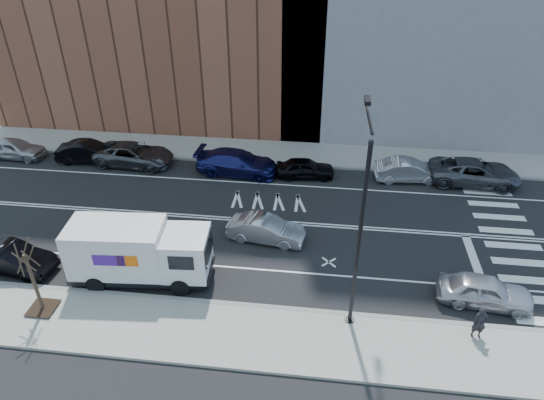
% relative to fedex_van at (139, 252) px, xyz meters
% --- Properties ---
extents(ground, '(120.00, 120.00, 0.00)m').
position_rel_fedex_van_xyz_m(ground, '(3.24, 5.60, -1.64)').
color(ground, black).
rests_on(ground, ground).
extents(sidewalk_near, '(44.00, 3.60, 0.15)m').
position_rel_fedex_van_xyz_m(sidewalk_near, '(3.24, -3.20, -1.57)').
color(sidewalk_near, gray).
rests_on(sidewalk_near, ground).
extents(sidewalk_far, '(44.00, 3.60, 0.15)m').
position_rel_fedex_van_xyz_m(sidewalk_far, '(3.24, 14.40, -1.57)').
color(sidewalk_far, gray).
rests_on(sidewalk_far, ground).
extents(curb_near, '(44.00, 0.25, 0.17)m').
position_rel_fedex_van_xyz_m(curb_near, '(3.24, -1.40, -1.56)').
color(curb_near, gray).
rests_on(curb_near, ground).
extents(curb_far, '(44.00, 0.25, 0.17)m').
position_rel_fedex_van_xyz_m(curb_far, '(3.24, 12.60, -1.56)').
color(curb_far, gray).
rests_on(curb_far, ground).
extents(crosswalk, '(3.00, 14.00, 0.01)m').
position_rel_fedex_van_xyz_m(crosswalk, '(19.24, 5.60, -1.64)').
color(crosswalk, white).
rests_on(crosswalk, ground).
extents(road_markings, '(40.00, 8.60, 0.01)m').
position_rel_fedex_van_xyz_m(road_markings, '(3.24, 5.60, -1.64)').
color(road_markings, white).
rests_on(road_markings, ground).
extents(streetlight, '(0.44, 4.02, 9.34)m').
position_rel_fedex_van_xyz_m(streetlight, '(10.24, -1.31, 3.44)').
color(streetlight, black).
rests_on(streetlight, ground).
extents(street_tree, '(1.20, 1.20, 3.75)m').
position_rel_fedex_van_xyz_m(street_tree, '(-3.76, -2.80, -0.19)').
color(street_tree, black).
rests_on(street_tree, ground).
extents(fedex_van, '(6.99, 2.84, 3.13)m').
position_rel_fedex_van_xyz_m(fedex_van, '(0.00, 0.00, 0.00)').
color(fedex_van, black).
rests_on(fedex_van, ground).
extents(far_parked_a, '(4.36, 1.91, 1.46)m').
position_rel_fedex_van_xyz_m(far_parked_a, '(-13.58, 11.48, -0.91)').
color(far_parked_a, '#ADAEB2').
rests_on(far_parked_a, ground).
extents(far_parked_b, '(4.63, 1.96, 1.49)m').
position_rel_fedex_van_xyz_m(far_parked_b, '(-7.96, 11.55, -0.90)').
color(far_parked_b, black).
rests_on(far_parked_b, ground).
extents(far_parked_c, '(5.67, 2.90, 1.53)m').
position_rel_fedex_van_xyz_m(far_parked_c, '(-4.65, 11.51, -0.87)').
color(far_parked_c, '#45484C').
rests_on(far_parked_c, ground).
extents(far_parked_d, '(5.77, 2.70, 1.63)m').
position_rel_fedex_van_xyz_m(far_parked_d, '(2.80, 11.10, -0.83)').
color(far_parked_d, navy).
rests_on(far_parked_d, ground).
extents(far_parked_e, '(4.04, 1.94, 1.33)m').
position_rel_fedex_van_xyz_m(far_parked_e, '(7.42, 11.15, -0.97)').
color(far_parked_e, black).
rests_on(far_parked_e, ground).
extents(far_parked_f, '(4.58, 1.99, 1.47)m').
position_rel_fedex_van_xyz_m(far_parked_f, '(14.26, 11.55, -0.91)').
color(far_parked_f, '#B9BABF').
rests_on(far_parked_f, ground).
extents(far_parked_g, '(5.93, 2.95, 1.61)m').
position_rel_fedex_van_xyz_m(far_parked_g, '(18.52, 11.66, -0.83)').
color(far_parked_g, '#4B4D53').
rests_on(far_parked_g, ground).
extents(driving_sedan, '(4.39, 2.03, 1.39)m').
position_rel_fedex_van_xyz_m(driving_sedan, '(5.72, 3.86, -0.94)').
color(driving_sedan, '#B0B1B5').
rests_on(driving_sedan, ground).
extents(near_parked_rear_a, '(4.63, 2.06, 1.47)m').
position_rel_fedex_van_xyz_m(near_parked_rear_a, '(-6.75, -0.19, -0.90)').
color(near_parked_rear_a, black).
rests_on(near_parked_rear_a, ground).
extents(near_parked_front, '(4.45, 2.17, 1.46)m').
position_rel_fedex_van_xyz_m(near_parked_front, '(16.47, 0.21, -0.91)').
color(near_parked_front, silver).
rests_on(near_parked_front, ground).
extents(pedestrian, '(0.61, 0.41, 1.64)m').
position_rel_fedex_van_xyz_m(pedestrian, '(15.64, -2.09, -0.67)').
color(pedestrian, black).
rests_on(pedestrian, sidewalk_near).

